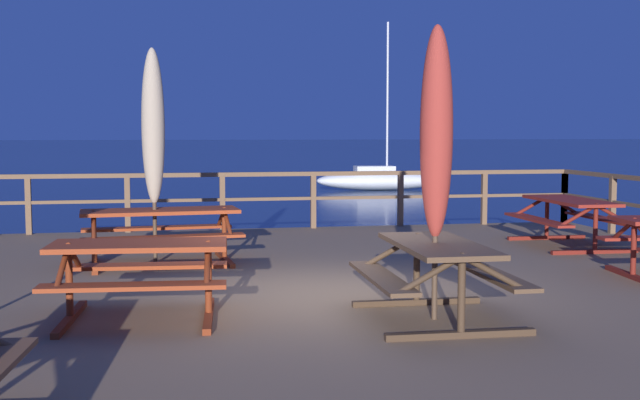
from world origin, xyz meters
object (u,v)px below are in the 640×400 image
Objects in this scene: patio_umbrella_tall_front at (153,127)px; patio_umbrella_tall_mid_right at (436,134)px; picnic_table_back_right at (160,224)px; picnic_table_mid_right at (139,264)px; picnic_table_back_left at (437,264)px; picnic_table_mid_left at (570,212)px; sailboat_distant at (380,179)px.

patio_umbrella_tall_mid_right is (2.77, -3.91, -0.08)m from patio_umbrella_tall_front.
patio_umbrella_tall_mid_right is at bearing -55.47° from picnic_table_back_right.
picnic_table_mid_right is 3.67m from patio_umbrella_tall_front.
picnic_table_back_right is 1.27× the size of picnic_table_back_left.
picnic_table_back_right is 4.79m from picnic_table_back_left.
picnic_table_mid_right is at bearing 169.17° from picnic_table_back_left.
picnic_table_mid_right is (-2.87, 0.55, -0.00)m from picnic_table_back_left.
patio_umbrella_tall_front is (-6.58, -0.54, 1.35)m from picnic_table_mid_left.
picnic_table_back_left is 5.89m from picnic_table_mid_left.
picnic_table_mid_left is at bearing 4.74° from patio_umbrella_tall_front.
patio_umbrella_tall_mid_right is at bearing 105.42° from picnic_table_back_left.
patio_umbrella_tall_mid_right is at bearing -54.74° from patio_umbrella_tall_front.
picnic_table_back_left is 0.62× the size of patio_umbrella_tall_mid_right.
patio_umbrella_tall_front is 4.79m from patio_umbrella_tall_mid_right.
patio_umbrella_tall_front is at bearing 176.87° from picnic_table_back_right.
sailboat_distant reaches higher than picnic_table_back_right.
sailboat_distant is at bearing 82.31° from picnic_table_mid_left.
sailboat_distant is at bearing 68.17° from patio_umbrella_tall_front.
picnic_table_back_right is at bearing -111.67° from sailboat_distant.
sailboat_distant is at bearing 70.46° from picnic_table_mid_right.
patio_umbrella_tall_mid_right is (2.86, -0.51, 1.28)m from picnic_table_mid_right.
picnic_table_back_left is at bearing -55.64° from picnic_table_back_right.
sailboat_distant is at bearing 68.33° from picnic_table_back_right.
picnic_table_mid_right is at bearing -92.79° from picnic_table_back_right.
picnic_table_back_left is 0.99× the size of picnic_table_mid_right.
picnic_table_mid_left is at bearing -97.69° from sailboat_distant.
sailboat_distant reaches higher than patio_umbrella_tall_front.
picnic_table_back_left is 2.92m from picnic_table_mid_right.
picnic_table_mid_left is 0.68× the size of patio_umbrella_tall_front.
patio_umbrella_tall_front reaches higher than picnic_table_mid_left.
picnic_table_back_left and picnic_table_mid_right have the same top height.
sailboat_distant is (9.90, 27.91, -0.86)m from picnic_table_mid_right.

